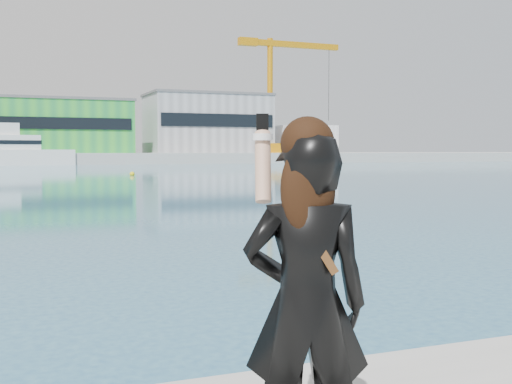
# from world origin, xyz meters

# --- Properties ---
(far_quay) EXTENTS (320.00, 40.00, 2.00)m
(far_quay) POSITION_xyz_m (0.00, 130.00, 1.00)
(far_quay) COLOR #9E9E99
(far_quay) RESTS_ON ground
(warehouse_green) EXTENTS (30.60, 16.36, 10.50)m
(warehouse_green) POSITION_xyz_m (8.00, 127.98, 7.26)
(warehouse_green) COLOR #238F41
(warehouse_green) RESTS_ON far_quay
(warehouse_grey_right) EXTENTS (25.50, 15.35, 12.50)m
(warehouse_grey_right) POSITION_xyz_m (40.00, 127.98, 8.26)
(warehouse_grey_right) COLOR gray
(warehouse_grey_right) RESTS_ON far_quay
(ancillary_shed) EXTENTS (12.00, 10.00, 6.00)m
(ancillary_shed) POSITION_xyz_m (62.00, 126.00, 5.00)
(ancillary_shed) COLOR silver
(ancillary_shed) RESTS_ON far_quay
(dock_crane) EXTENTS (23.00, 4.00, 24.00)m
(dock_crane) POSITION_xyz_m (53.20, 122.00, 15.07)
(dock_crane) COLOR orange
(dock_crane) RESTS_ON far_quay
(flagpole_right) EXTENTS (1.28, 0.16, 8.00)m
(flagpole_right) POSITION_xyz_m (22.09, 121.00, 6.54)
(flagpole_right) COLOR silver
(flagpole_right) RESTS_ON far_quay
(motor_yacht) EXTENTS (20.19, 7.08, 9.24)m
(motor_yacht) POSITION_xyz_m (-0.01, 111.52, 2.60)
(motor_yacht) COLOR white
(motor_yacht) RESTS_ON ground
(buoy_near) EXTENTS (0.50, 0.50, 0.50)m
(buoy_near) POSITION_xyz_m (10.86, 60.22, 0.00)
(buoy_near) COLOR yellow
(buoy_near) RESTS_ON ground
(woman) EXTENTS (0.76, 0.63, 1.90)m
(woman) POSITION_xyz_m (0.14, -0.58, 1.76)
(woman) COLOR black
(woman) RESTS_ON near_quay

